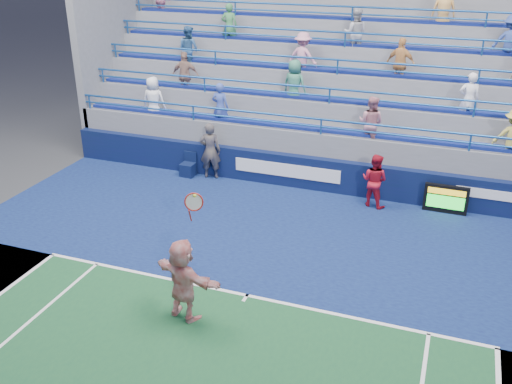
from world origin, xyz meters
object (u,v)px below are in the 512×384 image
at_px(tennis_player, 183,280).
at_px(line_judge, 210,151).
at_px(judge_chair, 188,169).
at_px(ball_girl, 374,181).
at_px(serve_speed_board, 446,199).

height_order(tennis_player, line_judge, tennis_player).
relative_size(judge_chair, ball_girl, 0.49).
bearing_deg(serve_speed_board, line_judge, 179.34).
bearing_deg(ball_girl, judge_chair, 15.60).
bearing_deg(tennis_player, judge_chair, 115.58).
height_order(judge_chair, tennis_player, tennis_player).
relative_size(tennis_player, ball_girl, 1.81).
height_order(serve_speed_board, ball_girl, ball_girl).
bearing_deg(judge_chair, serve_speed_board, 0.18).
xyz_separation_m(line_judge, ball_girl, (5.62, -0.34, -0.14)).
bearing_deg(tennis_player, serve_speed_board, 55.30).
xyz_separation_m(tennis_player, ball_girl, (2.94, 7.08, -0.11)).
bearing_deg(line_judge, tennis_player, 96.99).
distance_m(serve_speed_board, tennis_player, 8.92).
distance_m(judge_chair, line_judge, 1.09).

